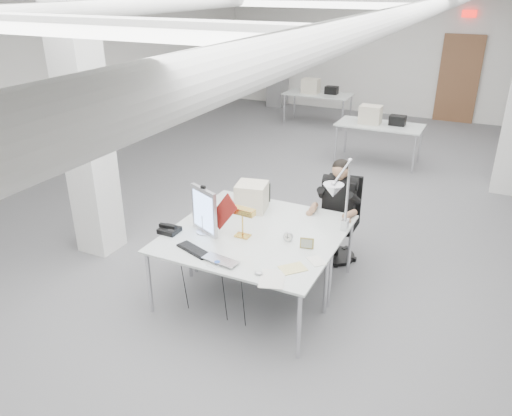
{
  "coord_description": "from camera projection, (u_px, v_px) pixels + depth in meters",
  "views": [
    {
      "loc": [
        2.08,
        -6.4,
        3.25
      ],
      "look_at": [
        -0.02,
        -2.0,
        1.02
      ],
      "focal_mm": 35.0,
      "sensor_mm": 36.0,
      "label": 1
    }
  ],
  "objects": [
    {
      "name": "mouse",
      "position": [
        259.0,
        273.0,
        4.64
      ],
      "size": [
        0.09,
        0.06,
        0.03
      ],
      "primitive_type": "ellipsoid",
      "rotation": [
        0.0,
        0.0,
        0.06
      ],
      "color": "#B0B0B5",
      "rests_on": "desk_main"
    },
    {
      "name": "filing_cabinet",
      "position": [
        277.0,
        84.0,
        14.0
      ],
      "size": [
        0.45,
        0.55,
        1.2
      ],
      "primitive_type": "cube",
      "color": "gray",
      "rests_on": "room_shell"
    },
    {
      "name": "bg_desk_b",
      "position": [
        318.0,
        94.0,
        12.08
      ],
      "size": [
        1.6,
        0.8,
        0.02
      ],
      "primitive_type": "cube",
      "color": "silver",
      "rests_on": "room_shell"
    },
    {
      "name": "beige_monitor",
      "position": [
        252.0,
        197.0,
        5.9
      ],
      "size": [
        0.41,
        0.39,
        0.33
      ],
      "primitive_type": "cube",
      "rotation": [
        0.0,
        0.0,
        0.2
      ],
      "color": "beige",
      "rests_on": "desk_second"
    },
    {
      "name": "bankers_lamp",
      "position": [
        242.0,
        221.0,
        5.26
      ],
      "size": [
        0.34,
        0.16,
        0.37
      ],
      "primitive_type": null,
      "rotation": [
        0.0,
        0.0,
        -0.08
      ],
      "color": "gold",
      "rests_on": "desk_main"
    },
    {
      "name": "keyboard",
      "position": [
        194.0,
        250.0,
        5.05
      ],
      "size": [
        0.43,
        0.26,
        0.02
      ],
      "primitive_type": "cube",
      "rotation": [
        0.0,
        0.0,
        -0.34
      ],
      "color": "black",
      "rests_on": "desk_main"
    },
    {
      "name": "desk_main",
      "position": [
        237.0,
        252.0,
        5.06
      ],
      "size": [
        1.8,
        0.9,
        0.02
      ],
      "primitive_type": "cube",
      "color": "silver",
      "rests_on": "room_shell"
    },
    {
      "name": "bg_desk_a",
      "position": [
        380.0,
        125.0,
        9.49
      ],
      "size": [
        1.6,
        0.8,
        0.02
      ],
      "primitive_type": "cube",
      "color": "silver",
      "rests_on": "room_shell"
    },
    {
      "name": "picture_frame_right",
      "position": [
        307.0,
        243.0,
        5.08
      ],
      "size": [
        0.15,
        0.07,
        0.11
      ],
      "primitive_type": "cube",
      "rotation": [
        -0.21,
        0.0,
        0.24
      ],
      "color": "olive",
      "rests_on": "desk_main"
    },
    {
      "name": "picture_frame_left",
      "position": [
        204.0,
        221.0,
        5.57
      ],
      "size": [
        0.14,
        0.04,
        0.11
      ],
      "primitive_type": "cube",
      "rotation": [
        -0.21,
        0.0,
        0.07
      ],
      "color": "tan",
      "rests_on": "desk_main"
    },
    {
      "name": "office_chair",
      "position": [
        338.0,
        217.0,
        6.19
      ],
      "size": [
        0.62,
        0.62,
        1.14
      ],
      "primitive_type": null,
      "rotation": [
        0.0,
        0.0,
        0.11
      ],
      "color": "black",
      "rests_on": "room_shell"
    },
    {
      "name": "desk_second",
      "position": [
        273.0,
        217.0,
        5.8
      ],
      "size": [
        1.8,
        0.9,
        0.02
      ],
      "primitive_type": "cube",
      "color": "silver",
      "rests_on": "room_shell"
    },
    {
      "name": "pennant",
      "position": [
        224.0,
        212.0,
        5.17
      ],
      "size": [
        0.41,
        0.17,
        0.47
      ],
      "primitive_type": "cube",
      "rotation": [
        0.0,
        -0.87,
        -0.36
      ],
      "color": "maroon",
      "rests_on": "monitor"
    },
    {
      "name": "monitor",
      "position": [
        204.0,
        211.0,
        5.33
      ],
      "size": [
        0.39,
        0.21,
        0.51
      ],
      "primitive_type": "cube",
      "rotation": [
        0.0,
        0.0,
        -0.43
      ],
      "color": "#B3B3B8",
      "rests_on": "desk_main"
    },
    {
      "name": "laptop",
      "position": [
        217.0,
        263.0,
        4.81
      ],
      "size": [
        0.4,
        0.29,
        0.03
      ],
      "primitive_type": "imported",
      "rotation": [
        0.0,
        0.0,
        -0.15
      ],
      "color": "#B2B2B7",
      "rests_on": "desk_main"
    },
    {
      "name": "paper_stack_c",
      "position": [
        316.0,
        261.0,
        4.87
      ],
      "size": [
        0.24,
        0.23,
        0.01
      ],
      "primitive_type": "cube",
      "rotation": [
        0.0,
        0.0,
        -0.75
      ],
      "color": "silver",
      "rests_on": "desk_main"
    },
    {
      "name": "paper_stack_b",
      "position": [
        293.0,
        268.0,
        4.74
      ],
      "size": [
        0.29,
        0.3,
        0.01
      ],
      "primitive_type": "cube",
      "rotation": [
        0.0,
        0.0,
        -0.74
      ],
      "color": "#D5C97F",
      "rests_on": "desk_main"
    },
    {
      "name": "desk_phone",
      "position": [
        169.0,
        230.0,
        5.42
      ],
      "size": [
        0.21,
        0.19,
        0.05
      ],
      "primitive_type": "cube",
      "rotation": [
        0.0,
        0.0,
        -0.01
      ],
      "color": "black",
      "rests_on": "desk_main"
    },
    {
      "name": "room_shell",
      "position": [
        327.0,
        106.0,
        6.81
      ],
      "size": [
        10.04,
        14.04,
        3.24
      ],
      "color": "#5B5B5E",
      "rests_on": "ground"
    },
    {
      "name": "paper_stack_a",
      "position": [
        272.0,
        279.0,
        4.57
      ],
      "size": [
        0.31,
        0.38,
        0.01
      ],
      "primitive_type": "cube",
      "rotation": [
        0.0,
        0.0,
        0.31
      ],
      "color": "silver",
      "rests_on": "desk_main"
    },
    {
      "name": "architect_lamp",
      "position": [
        340.0,
        204.0,
        5.11
      ],
      "size": [
        0.23,
        0.63,
        0.81
      ],
      "primitive_type": null,
      "rotation": [
        0.0,
        0.0,
        -0.02
      ],
      "color": "#B4B4B8",
      "rests_on": "desk_second"
    },
    {
      "name": "desk_clock",
      "position": [
        288.0,
        237.0,
        5.23
      ],
      "size": [
        0.1,
        0.04,
        0.1
      ],
      "primitive_type": "cylinder",
      "rotation": [
        1.57,
        0.0,
        0.09
      ],
      "color": "#A8A8AC",
      "rests_on": "desk_main"
    },
    {
      "name": "seated_person",
      "position": [
        339.0,
        195.0,
        6.01
      ],
      "size": [
        0.52,
        0.62,
        0.86
      ],
      "primitive_type": null,
      "rotation": [
        0.0,
        0.0,
        0.11
      ],
      "color": "black",
      "rests_on": "office_chair"
    }
  ]
}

